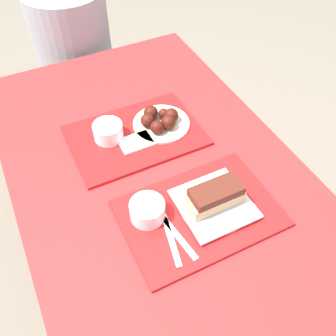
# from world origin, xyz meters

# --- Properties ---
(ground_plane) EXTENTS (12.00, 12.00, 0.00)m
(ground_plane) POSITION_xyz_m (0.00, 0.00, 0.00)
(ground_plane) COLOR #706656
(picnic_table) EXTENTS (0.91, 1.60, 0.73)m
(picnic_table) POSITION_xyz_m (0.00, 0.00, 0.64)
(picnic_table) COLOR maroon
(picnic_table) RESTS_ON ground_plane
(picnic_bench_far) EXTENTS (0.86, 0.28, 0.43)m
(picnic_bench_far) POSITION_xyz_m (0.00, 1.02, 0.36)
(picnic_bench_far) COLOR maroon
(picnic_bench_far) RESTS_ON ground_plane
(tray_near) EXTENTS (0.46, 0.32, 0.01)m
(tray_near) POSITION_xyz_m (0.04, -0.17, 0.74)
(tray_near) COLOR red
(tray_near) RESTS_ON picnic_table
(tray_far) EXTENTS (0.46, 0.32, 0.01)m
(tray_far) POSITION_xyz_m (0.00, 0.22, 0.74)
(tray_far) COLOR red
(tray_far) RESTS_ON picnic_table
(bowl_coleslaw_near) EXTENTS (0.10, 0.10, 0.06)m
(bowl_coleslaw_near) POSITION_xyz_m (-0.10, -0.11, 0.78)
(bowl_coleslaw_near) COLOR white
(bowl_coleslaw_near) RESTS_ON tray_near
(brisket_sandwich_plate) EXTENTS (0.21, 0.21, 0.09)m
(brisket_sandwich_plate) POSITION_xyz_m (0.09, -0.17, 0.77)
(brisket_sandwich_plate) COLOR beige
(brisket_sandwich_plate) RESTS_ON tray_near
(plastic_fork_near) EXTENTS (0.05, 0.17, 0.00)m
(plastic_fork_near) POSITION_xyz_m (-0.08, -0.22, 0.75)
(plastic_fork_near) COLOR white
(plastic_fork_near) RESTS_ON tray_near
(plastic_knife_near) EXTENTS (0.04, 0.17, 0.00)m
(plastic_knife_near) POSITION_xyz_m (-0.06, -0.22, 0.75)
(plastic_knife_near) COLOR white
(plastic_knife_near) RESTS_ON tray_near
(condiment_packet) EXTENTS (0.04, 0.03, 0.01)m
(condiment_packet) POSITION_xyz_m (0.02, -0.10, 0.75)
(condiment_packet) COLOR #A59E93
(condiment_packet) RESTS_ON tray_near
(bowl_coleslaw_far) EXTENTS (0.10, 0.10, 0.06)m
(bowl_coleslaw_far) POSITION_xyz_m (-0.09, 0.25, 0.78)
(bowl_coleslaw_far) COLOR white
(bowl_coleslaw_far) RESTS_ON tray_far
(wings_plate_far) EXTENTS (0.21, 0.21, 0.06)m
(wings_plate_far) POSITION_xyz_m (0.10, 0.22, 0.77)
(wings_plate_far) COLOR beige
(wings_plate_far) RESTS_ON tray_far
(napkin_far) EXTENTS (0.11, 0.08, 0.01)m
(napkin_far) POSITION_xyz_m (-0.02, 0.18, 0.75)
(napkin_far) COLOR white
(napkin_far) RESTS_ON tray_far
(person_seated_across) EXTENTS (0.37, 0.37, 0.69)m
(person_seated_across) POSITION_xyz_m (-0.00, 1.02, 0.71)
(person_seated_across) COLOR #9E9EA3
(person_seated_across) RESTS_ON picnic_bench_far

